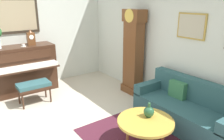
{
  "coord_description": "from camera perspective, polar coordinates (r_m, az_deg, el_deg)",
  "views": [
    {
      "loc": [
        3.23,
        -1.28,
        2.21
      ],
      "look_at": [
        -0.22,
        1.21,
        0.85
      ],
      "focal_mm": 35.08,
      "sensor_mm": 36.0,
      "label": 1
    }
  ],
  "objects": [
    {
      "name": "mantel_clock",
      "position": [
        5.73,
        -20.4,
        7.84
      ],
      "size": [
        0.13,
        0.18,
        0.38
      ],
      "color": "brown",
      "rests_on": "piano"
    },
    {
      "name": "coffee_table",
      "position": [
        3.53,
        8.73,
        -13.22
      ],
      "size": [
        0.88,
        0.88,
        0.44
      ],
      "color": "gold",
      "rests_on": "ground_plane"
    },
    {
      "name": "couch",
      "position": [
        4.28,
        18.86,
        -9.66
      ],
      "size": [
        1.9,
        0.8,
        0.84
      ],
      "color": "#2D565B",
      "rests_on": "ground_plane"
    },
    {
      "name": "ground_plane",
      "position": [
        4.15,
        -12.29,
        -15.76
      ],
      "size": [
        6.4,
        6.0,
        0.1
      ],
      "primitive_type": "cube",
      "color": "beige"
    },
    {
      "name": "wall_left",
      "position": [
        6.02,
        -23.46,
        8.67
      ],
      "size": [
        0.13,
        4.9,
        2.8
      ],
      "color": "silver",
      "rests_on": "ground_plane"
    },
    {
      "name": "teacup",
      "position": [
        5.62,
        -22.1,
        5.94
      ],
      "size": [
        0.12,
        0.12,
        0.06
      ],
      "color": "white",
      "rests_on": "piano"
    },
    {
      "name": "piano",
      "position": [
        5.84,
        -21.72,
        0.33
      ],
      "size": [
        0.87,
        1.44,
        1.16
      ],
      "color": "#3D2316",
      "rests_on": "ground_plane"
    },
    {
      "name": "wall_back",
      "position": [
        4.96,
        12.94,
        7.92
      ],
      "size": [
        5.3,
        0.13,
        2.8
      ],
      "color": "silver",
      "rests_on": "ground_plane"
    },
    {
      "name": "piano_bench",
      "position": [
        5.13,
        -19.73,
        -3.95
      ],
      "size": [
        0.42,
        0.7,
        0.48
      ],
      "color": "#3D2316",
      "rests_on": "ground_plane"
    },
    {
      "name": "grandfather_clock",
      "position": [
        5.27,
        5.55,
        3.99
      ],
      "size": [
        0.52,
        0.34,
        2.03
      ],
      "color": "brown",
      "rests_on": "ground_plane"
    },
    {
      "name": "green_jug",
      "position": [
        3.57,
        9.58,
        -10.66
      ],
      "size": [
        0.17,
        0.17,
        0.24
      ],
      "color": "#234C33",
      "rests_on": "coffee_table"
    }
  ]
}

